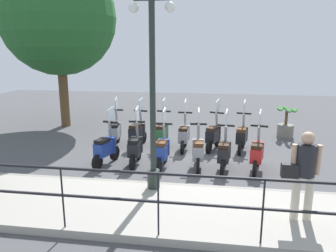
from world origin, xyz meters
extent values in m
plane|color=#4C4C4F|center=(0.00, 0.00, 0.00)|extent=(28.00, 28.00, 0.00)
cube|color=#A39E93|center=(-3.20, 0.00, 0.07)|extent=(2.20, 20.00, 0.15)
cube|color=gray|center=(-2.15, 0.00, 0.07)|extent=(0.10, 20.00, 0.15)
cube|color=black|center=(-4.20, 0.00, 1.20)|extent=(0.04, 16.00, 0.04)
cube|color=black|center=(-4.20, 0.00, 0.73)|extent=(0.04, 16.00, 0.04)
cylinder|color=black|center=(-4.20, -1.60, 0.68)|extent=(0.03, 0.03, 1.05)
cylinder|color=black|center=(-4.20, 0.00, 0.68)|extent=(0.03, 0.03, 1.05)
cylinder|color=black|center=(-4.20, 1.60, 0.68)|extent=(0.03, 0.03, 1.05)
cylinder|color=#232D28|center=(-2.40, 0.43, 0.35)|extent=(0.26, 0.26, 0.40)
cylinder|color=#232D28|center=(-2.40, 0.43, 2.19)|extent=(0.12, 0.12, 4.08)
sphere|color=white|center=(-2.40, 0.08, 3.84)|extent=(0.20, 0.20, 0.20)
sphere|color=white|center=(-2.40, 0.78, 3.84)|extent=(0.20, 0.20, 0.20)
cylinder|color=beige|center=(-3.35, -2.49, 0.56)|extent=(0.14, 0.14, 0.82)
cylinder|color=beige|center=(-3.36, -2.27, 0.56)|extent=(0.14, 0.14, 0.82)
cylinder|color=#232328|center=(-3.35, -2.38, 1.25)|extent=(0.33, 0.33, 0.55)
sphere|color=tan|center=(-3.35, -2.38, 1.63)|extent=(0.22, 0.22, 0.22)
cylinder|color=tan|center=(-3.35, -2.58, 1.26)|extent=(0.09, 0.09, 0.52)
cylinder|color=tan|center=(-3.36, -2.18, 1.26)|extent=(0.09, 0.09, 0.52)
cube|color=black|center=(-3.41, -2.12, 1.07)|extent=(0.15, 0.28, 0.24)
cylinder|color=brown|center=(3.38, 5.18, 1.29)|extent=(0.36, 0.36, 2.58)
sphere|color=#235B28|center=(3.38, 5.18, 4.22)|extent=(4.36, 4.36, 4.36)
cylinder|color=slate|center=(2.88, -3.31, 0.23)|extent=(0.56, 0.56, 0.45)
cylinder|color=brown|center=(2.88, -3.31, 0.70)|extent=(0.10, 0.10, 0.50)
ellipsoid|color=#2D6B2D|center=(3.13, -3.31, 1.00)|extent=(0.56, 0.16, 0.10)
ellipsoid|color=#2D6B2D|center=(2.63, -3.31, 1.00)|extent=(0.56, 0.16, 0.10)
ellipsoid|color=#2D6B2D|center=(2.88, -3.06, 1.00)|extent=(0.56, 0.16, 0.10)
ellipsoid|color=#2D6B2D|center=(2.88, -3.56, 1.00)|extent=(0.56, 0.16, 0.10)
ellipsoid|color=#2D6B2D|center=(3.06, -3.13, 1.00)|extent=(0.56, 0.16, 0.10)
ellipsoid|color=#2D6B2D|center=(2.70, -3.49, 1.00)|extent=(0.56, 0.16, 0.10)
cylinder|color=black|center=(-0.24, -2.01, 0.20)|extent=(0.41, 0.16, 0.40)
cylinder|color=black|center=(-1.06, -1.84, 0.20)|extent=(0.41, 0.16, 0.40)
cube|color=#B21E1E|center=(-0.73, -1.91, 0.48)|extent=(0.64, 0.39, 0.36)
cube|color=#B21E1E|center=(-0.45, -1.96, 0.50)|extent=(0.18, 0.32, 0.44)
cube|color=black|center=(-0.80, -1.89, 0.71)|extent=(0.44, 0.33, 0.10)
cylinder|color=gray|center=(-0.39, -1.98, 0.85)|extent=(0.19, 0.10, 0.55)
cube|color=black|center=(-0.39, -1.98, 1.13)|extent=(0.15, 0.44, 0.05)
cube|color=silver|center=(-0.33, -1.99, 1.33)|extent=(0.39, 0.11, 0.42)
cylinder|color=black|center=(-0.31, -1.14, 0.20)|extent=(0.41, 0.12, 0.40)
cylinder|color=black|center=(-1.14, -1.05, 0.20)|extent=(0.41, 0.12, 0.40)
cube|color=black|center=(-0.81, -1.09, 0.48)|extent=(0.63, 0.34, 0.36)
cube|color=black|center=(-0.52, -1.12, 0.50)|extent=(0.15, 0.31, 0.44)
cube|color=black|center=(-0.88, -1.08, 0.71)|extent=(0.43, 0.30, 0.10)
cylinder|color=gray|center=(-0.46, -1.13, 0.85)|extent=(0.19, 0.09, 0.55)
cube|color=black|center=(-0.46, -1.13, 1.13)|extent=(0.11, 0.44, 0.05)
cube|color=silver|center=(-0.40, -1.13, 1.33)|extent=(0.39, 0.07, 0.42)
cylinder|color=black|center=(-0.25, -0.40, 0.20)|extent=(0.40, 0.11, 0.40)
cylinder|color=black|center=(-1.08, -0.45, 0.20)|extent=(0.40, 0.11, 0.40)
cube|color=gray|center=(-0.75, -0.43, 0.48)|extent=(0.62, 0.32, 0.36)
cube|color=gray|center=(-0.46, -0.41, 0.50)|extent=(0.14, 0.31, 0.44)
cube|color=#4C2D19|center=(-0.82, -0.43, 0.71)|extent=(0.42, 0.29, 0.10)
cylinder|color=gray|center=(-0.40, -0.41, 0.85)|extent=(0.19, 0.08, 0.55)
cube|color=black|center=(-0.40, -0.41, 1.13)|extent=(0.09, 0.44, 0.05)
cube|color=silver|center=(-0.34, -0.40, 1.33)|extent=(0.39, 0.05, 0.42)
cylinder|color=black|center=(-0.35, 0.50, 0.20)|extent=(0.40, 0.09, 0.40)
cylinder|color=black|center=(-1.18, 0.52, 0.20)|extent=(0.40, 0.09, 0.40)
cube|color=navy|center=(-0.85, 0.51, 0.48)|extent=(0.61, 0.30, 0.36)
cube|color=navy|center=(-0.56, 0.50, 0.50)|extent=(0.13, 0.30, 0.44)
cube|color=#4C2D19|center=(-0.92, 0.51, 0.71)|extent=(0.41, 0.27, 0.10)
cylinder|color=gray|center=(-0.50, 0.50, 0.85)|extent=(0.18, 0.08, 0.55)
cube|color=black|center=(-0.50, 0.50, 1.13)|extent=(0.07, 0.44, 0.05)
cube|color=silver|center=(-0.44, 0.50, 1.33)|extent=(0.39, 0.04, 0.42)
cylinder|color=black|center=(-0.22, 1.28, 0.20)|extent=(0.40, 0.09, 0.40)
cylinder|color=black|center=(-1.05, 1.25, 0.20)|extent=(0.40, 0.09, 0.40)
cube|color=black|center=(-0.72, 1.26, 0.48)|extent=(0.61, 0.30, 0.36)
cube|color=black|center=(-0.43, 1.27, 0.50)|extent=(0.13, 0.30, 0.44)
cube|color=black|center=(-0.79, 1.26, 0.71)|extent=(0.41, 0.27, 0.10)
cylinder|color=gray|center=(-0.37, 1.27, 0.85)|extent=(0.18, 0.08, 0.55)
cube|color=black|center=(-0.37, 1.27, 1.13)|extent=(0.07, 0.44, 0.05)
cube|color=silver|center=(-0.31, 1.27, 1.33)|extent=(0.39, 0.04, 0.42)
cylinder|color=black|center=(-0.38, 1.94, 0.20)|extent=(0.41, 0.18, 0.40)
cylinder|color=black|center=(-1.18, 2.15, 0.20)|extent=(0.41, 0.18, 0.40)
cube|color=navy|center=(-0.86, 2.06, 0.48)|extent=(0.65, 0.42, 0.36)
cube|color=navy|center=(-0.58, 1.99, 0.50)|extent=(0.19, 0.32, 0.44)
cube|color=black|center=(-0.93, 2.08, 0.71)|extent=(0.45, 0.35, 0.10)
cylinder|color=gray|center=(-0.53, 1.97, 0.85)|extent=(0.19, 0.11, 0.55)
cube|color=black|center=(-0.53, 1.97, 1.13)|extent=(0.17, 0.44, 0.05)
cube|color=silver|center=(-0.47, 1.96, 1.33)|extent=(0.38, 0.13, 0.42)
cylinder|color=black|center=(1.40, -1.74, 0.20)|extent=(0.41, 0.15, 0.40)
cylinder|color=black|center=(0.59, -1.58, 0.20)|extent=(0.41, 0.15, 0.40)
cube|color=black|center=(0.91, -1.65, 0.48)|extent=(0.64, 0.39, 0.36)
cube|color=black|center=(1.20, -1.70, 0.50)|extent=(0.17, 0.32, 0.44)
cube|color=#4C2D19|center=(0.84, -1.63, 0.71)|extent=(0.44, 0.33, 0.10)
cylinder|color=gray|center=(1.25, -1.71, 0.85)|extent=(0.19, 0.10, 0.55)
cube|color=black|center=(1.25, -1.71, 1.13)|extent=(0.14, 0.44, 0.05)
cube|color=silver|center=(1.31, -1.72, 1.33)|extent=(0.39, 0.10, 0.42)
cylinder|color=black|center=(1.39, -0.93, 0.20)|extent=(0.41, 0.20, 0.40)
cylinder|color=black|center=(0.60, -0.68, 0.20)|extent=(0.41, 0.20, 0.40)
cube|color=black|center=(0.91, -0.78, 0.48)|extent=(0.66, 0.45, 0.36)
cube|color=black|center=(1.19, -0.86, 0.50)|extent=(0.20, 0.32, 0.44)
cube|color=black|center=(0.84, -0.76, 0.71)|extent=(0.46, 0.37, 0.10)
cylinder|color=gray|center=(1.24, -0.88, 0.85)|extent=(0.20, 0.12, 0.55)
cube|color=black|center=(1.24, -0.88, 1.13)|extent=(0.19, 0.44, 0.05)
cube|color=silver|center=(1.30, -0.90, 1.33)|extent=(0.38, 0.14, 0.42)
cylinder|color=black|center=(1.28, 0.09, 0.20)|extent=(0.40, 0.09, 0.40)
cylinder|color=black|center=(0.45, 0.10, 0.20)|extent=(0.40, 0.09, 0.40)
cube|color=gray|center=(0.78, 0.10, 0.48)|extent=(0.60, 0.29, 0.36)
cube|color=gray|center=(1.07, 0.10, 0.50)|extent=(0.12, 0.30, 0.44)
cube|color=black|center=(0.71, 0.10, 0.71)|extent=(0.40, 0.27, 0.10)
cylinder|color=gray|center=(1.13, 0.09, 0.85)|extent=(0.18, 0.07, 0.55)
cube|color=black|center=(1.13, 0.09, 1.13)|extent=(0.07, 0.44, 0.05)
cube|color=silver|center=(1.19, 0.09, 1.33)|extent=(0.39, 0.04, 0.42)
cylinder|color=black|center=(1.40, 0.78, 0.20)|extent=(0.41, 0.11, 0.40)
cylinder|color=black|center=(0.57, 0.85, 0.20)|extent=(0.41, 0.11, 0.40)
cube|color=#2D6B38|center=(0.90, 0.82, 0.48)|extent=(0.62, 0.33, 0.36)
cube|color=#2D6B38|center=(1.19, 0.80, 0.50)|extent=(0.15, 0.31, 0.44)
cube|color=black|center=(0.83, 0.83, 0.71)|extent=(0.42, 0.29, 0.10)
cylinder|color=gray|center=(1.25, 0.79, 0.85)|extent=(0.19, 0.09, 0.55)
cube|color=black|center=(1.25, 0.79, 1.13)|extent=(0.10, 0.44, 0.05)
cube|color=silver|center=(1.31, 0.79, 1.33)|extent=(0.39, 0.06, 0.42)
cylinder|color=black|center=(1.37, 1.51, 0.20)|extent=(0.41, 0.16, 0.40)
cylinder|color=black|center=(0.55, 1.68, 0.20)|extent=(0.41, 0.16, 0.40)
cube|color=black|center=(0.88, 1.61, 0.48)|extent=(0.64, 0.40, 0.36)
cube|color=black|center=(1.16, 1.55, 0.50)|extent=(0.18, 0.32, 0.44)
cube|color=black|center=(0.81, 1.62, 0.71)|extent=(0.44, 0.34, 0.10)
cylinder|color=gray|center=(1.22, 1.54, 0.85)|extent=(0.19, 0.11, 0.55)
cube|color=black|center=(1.22, 1.54, 1.13)|extent=(0.15, 0.44, 0.05)
cube|color=silver|center=(1.28, 1.53, 1.33)|extent=(0.39, 0.11, 0.42)
cylinder|color=black|center=(1.38, 2.37, 0.20)|extent=(0.41, 0.12, 0.40)
cylinder|color=black|center=(0.56, 2.28, 0.20)|extent=(0.41, 0.12, 0.40)
cube|color=gray|center=(0.88, 2.32, 0.48)|extent=(0.63, 0.35, 0.36)
cube|color=gray|center=(1.17, 2.35, 0.50)|extent=(0.15, 0.31, 0.44)
cube|color=black|center=(0.81, 2.31, 0.71)|extent=(0.43, 0.30, 0.10)
cylinder|color=gray|center=(1.23, 2.36, 0.85)|extent=(0.19, 0.09, 0.55)
cube|color=black|center=(1.23, 2.36, 1.13)|extent=(0.11, 0.44, 0.05)
cube|color=silver|center=(1.29, 2.36, 1.33)|extent=(0.39, 0.07, 0.42)
camera|label=1|loc=(-8.86, -0.85, 3.08)|focal=35.00mm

